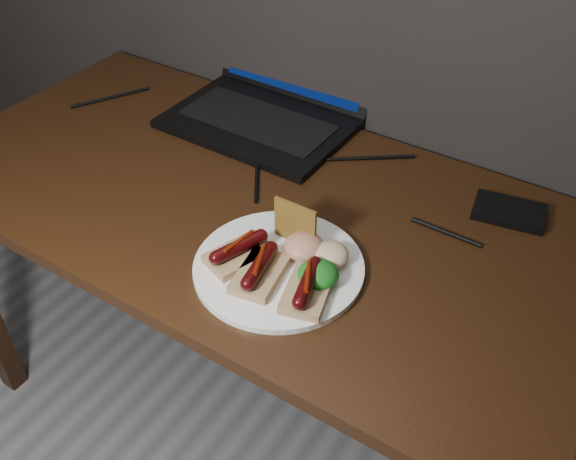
# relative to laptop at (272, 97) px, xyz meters

# --- Properties ---
(desk) EXTENTS (1.40, 0.70, 0.75)m
(desk) POSITION_rel_laptop_xyz_m (0.14, -0.29, -0.14)
(desk) COLOR #361F0D
(desk) RESTS_ON ground
(laptop) EXTENTS (0.42, 0.37, 0.25)m
(laptop) POSITION_rel_laptop_xyz_m (0.00, 0.00, 0.00)
(laptop) COLOR black
(laptop) RESTS_ON desk
(hard_drive) EXTENTS (0.15, 0.11, 0.02)m
(hard_drive) POSITION_rel_laptop_xyz_m (0.60, -0.06, -0.04)
(hard_drive) COLOR black
(hard_drive) RESTS_ON desk
(desk_cables) EXTENTS (1.02, 0.33, 0.01)m
(desk_cables) POSITION_rel_laptop_xyz_m (0.10, -0.14, -0.05)
(desk_cables) COLOR black
(desk_cables) RESTS_ON desk
(plate) EXTENTS (0.34, 0.34, 0.01)m
(plate) POSITION_rel_laptop_xyz_m (0.31, -0.43, -0.05)
(plate) COLOR white
(plate) RESTS_ON desk
(bread_sausage_left) EXTENTS (0.10, 0.13, 0.04)m
(bread_sausage_left) POSITION_rel_laptop_xyz_m (0.24, -0.46, -0.02)
(bread_sausage_left) COLOR tan
(bread_sausage_left) RESTS_ON plate
(bread_sausage_center) EXTENTS (0.09, 0.13, 0.04)m
(bread_sausage_center) POSITION_rel_laptop_xyz_m (0.30, -0.48, -0.02)
(bread_sausage_center) COLOR tan
(bread_sausage_center) RESTS_ON plate
(bread_sausage_right) EXTENTS (0.10, 0.13, 0.04)m
(bread_sausage_right) POSITION_rel_laptop_xyz_m (0.39, -0.47, -0.02)
(bread_sausage_right) COLOR tan
(bread_sausage_right) RESTS_ON plate
(crispbread) EXTENTS (0.09, 0.01, 0.08)m
(crispbread) POSITION_rel_laptop_xyz_m (0.30, -0.37, 0.00)
(crispbread) COLOR olive
(crispbread) RESTS_ON plate
(salad_greens) EXTENTS (0.07, 0.07, 0.04)m
(salad_greens) POSITION_rel_laptop_xyz_m (0.39, -0.44, -0.02)
(salad_greens) COLOR #0F4F11
(salad_greens) RESTS_ON plate
(salsa_mound) EXTENTS (0.07, 0.07, 0.04)m
(salsa_mound) POSITION_rel_laptop_xyz_m (0.33, -0.39, -0.02)
(salsa_mound) COLOR #9D0F0F
(salsa_mound) RESTS_ON plate
(coleslaw_mound) EXTENTS (0.06, 0.06, 0.04)m
(coleslaw_mound) POSITION_rel_laptop_xyz_m (0.38, -0.38, -0.02)
(coleslaw_mound) COLOR beige
(coleslaw_mound) RESTS_ON plate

